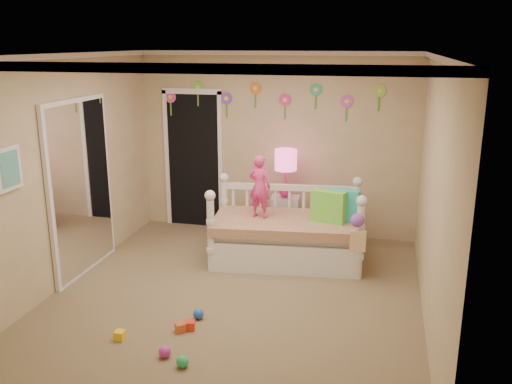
% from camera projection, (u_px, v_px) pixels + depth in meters
% --- Properties ---
extents(floor, '(4.00, 4.50, 0.01)m').
position_uv_depth(floor, '(235.00, 297.00, 6.00)').
color(floor, '#7F684C').
rests_on(floor, ground).
extents(ceiling, '(4.00, 4.50, 0.01)m').
position_uv_depth(ceiling, '(232.00, 54.00, 5.30)').
color(ceiling, white).
rests_on(ceiling, floor).
extents(back_wall, '(4.00, 0.01, 2.60)m').
position_uv_depth(back_wall, '(276.00, 145.00, 7.76)').
color(back_wall, tan).
rests_on(back_wall, floor).
extents(left_wall, '(0.01, 4.50, 2.60)m').
position_uv_depth(left_wall, '(62.00, 173.00, 6.10)').
color(left_wall, tan).
rests_on(left_wall, floor).
extents(right_wall, '(0.01, 4.50, 2.60)m').
position_uv_depth(right_wall, '(434.00, 195.00, 5.20)').
color(right_wall, tan).
rests_on(right_wall, floor).
extents(crown_molding, '(4.00, 4.50, 0.06)m').
position_uv_depth(crown_molding, '(232.00, 58.00, 5.31)').
color(crown_molding, white).
rests_on(crown_molding, ceiling).
extents(daybed, '(1.98, 1.21, 1.02)m').
position_uv_depth(daybed, '(287.00, 223.00, 6.88)').
color(daybed, white).
rests_on(daybed, floor).
extents(pillow_turquoise, '(0.41, 0.20, 0.40)m').
position_uv_depth(pillow_turquoise, '(343.00, 205.00, 6.73)').
color(pillow_turquoise, '#29B0CE').
rests_on(pillow_turquoise, daybed).
extents(pillow_lime, '(0.44, 0.25, 0.40)m').
position_uv_depth(pillow_lime, '(328.00, 206.00, 6.68)').
color(pillow_lime, '#73DE43').
rests_on(pillow_lime, daybed).
extents(child, '(0.33, 0.26, 0.80)m').
position_uv_depth(child, '(260.00, 186.00, 6.81)').
color(child, '#F3378B').
rests_on(child, daybed).
extents(nightstand, '(0.40, 0.32, 0.64)m').
position_uv_depth(nightstand, '(285.00, 219.00, 7.64)').
color(nightstand, white).
rests_on(nightstand, floor).
extents(table_lamp, '(0.31, 0.31, 0.67)m').
position_uv_depth(table_lamp, '(286.00, 166.00, 7.44)').
color(table_lamp, '#E41E8D').
rests_on(table_lamp, nightstand).
extents(closet_doorway, '(0.90, 0.04, 2.07)m').
position_uv_depth(closet_doorway, '(193.00, 159.00, 8.10)').
color(closet_doorway, black).
rests_on(closet_doorway, back_wall).
extents(flower_decals, '(3.40, 0.02, 0.50)m').
position_uv_depth(flower_decals, '(270.00, 99.00, 7.60)').
color(flower_decals, '#B2668C').
rests_on(flower_decals, back_wall).
extents(mirror_closet, '(0.07, 1.30, 2.10)m').
position_uv_depth(mirror_closet, '(81.00, 188.00, 6.44)').
color(mirror_closet, white).
rests_on(mirror_closet, left_wall).
extents(wall_picture, '(0.05, 0.34, 0.42)m').
position_uv_depth(wall_picture, '(8.00, 169.00, 5.18)').
color(wall_picture, white).
rests_on(wall_picture, left_wall).
extents(hanging_bag, '(0.20, 0.16, 0.36)m').
position_uv_depth(hanging_bag, '(357.00, 233.00, 6.16)').
color(hanging_bag, beige).
rests_on(hanging_bag, daybed).
extents(toy_scatter, '(1.03, 1.43, 0.11)m').
position_uv_depth(toy_scatter, '(165.00, 326.00, 5.28)').
color(toy_scatter, '#996666').
rests_on(toy_scatter, floor).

